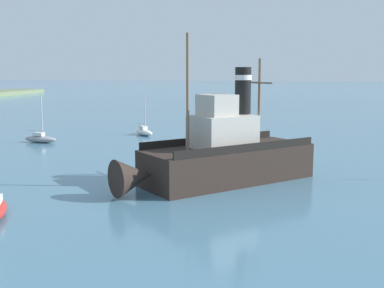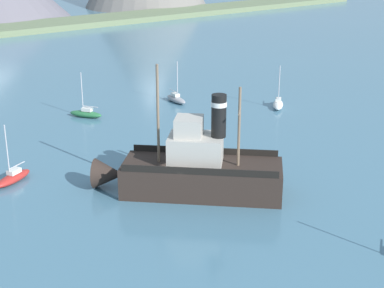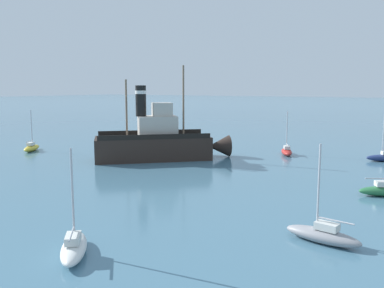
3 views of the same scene
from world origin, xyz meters
TOP-DOWN VIEW (x-y plane):
  - ground_plane at (0.00, 0.00)m, footprint 600.00×600.00m
  - old_tugboat at (1.00, -0.04)m, footprint 12.56×12.58m
  - sailboat_white at (23.02, 12.29)m, footprint 3.52×3.40m
  - sailboat_yellow at (5.06, -16.24)m, footprint 3.78×3.01m
  - sailboat_red at (-9.13, 10.40)m, footprint 3.89×2.69m
  - sailboat_grey at (15.24, 21.29)m, footprint 1.55×3.90m

SIDE VIEW (x-z plane):
  - ground_plane at x=0.00m, z-range 0.00..0.00m
  - sailboat_white at x=23.02m, z-range -2.02..2.88m
  - sailboat_yellow at x=5.06m, z-range -2.02..2.88m
  - sailboat_red at x=-9.13m, z-range -2.02..2.88m
  - sailboat_grey at x=15.24m, z-range -2.02..2.88m
  - old_tugboat at x=1.00m, z-range -3.12..6.78m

